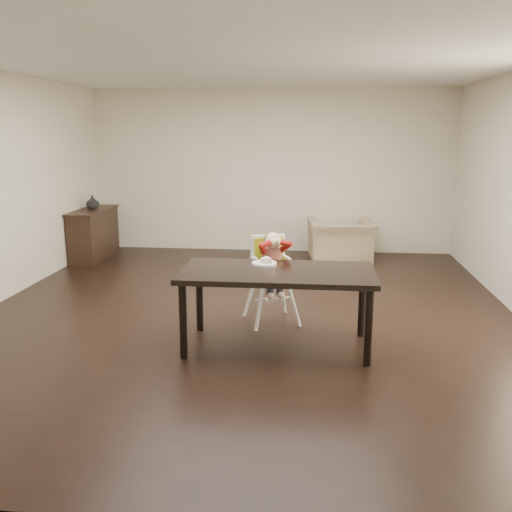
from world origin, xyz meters
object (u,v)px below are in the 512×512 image
(armchair, at_px, (341,234))
(sideboard, at_px, (94,234))
(dining_table, at_px, (277,279))
(high_chair, at_px, (271,259))

(armchair, distance_m, sideboard, 3.94)
(sideboard, bearing_deg, dining_table, -48.02)
(dining_table, bearing_deg, armchair, 78.64)
(dining_table, xyz_separation_m, sideboard, (-3.19, 3.54, -0.27))
(dining_table, height_order, high_chair, high_chair)
(high_chair, xyz_separation_m, sideboard, (-3.07, 2.80, -0.29))
(high_chair, relative_size, armchair, 0.99)
(armchair, height_order, sideboard, armchair)
(high_chair, bearing_deg, dining_table, -102.91)
(dining_table, relative_size, sideboard, 1.43)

